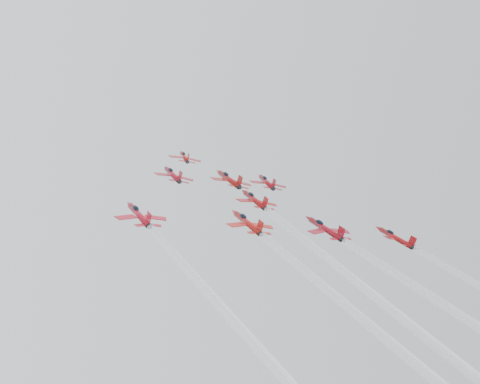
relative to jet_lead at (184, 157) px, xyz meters
name	(u,v)px	position (x,y,z in m)	size (l,w,h in m)	color
jet_lead	(184,157)	(0.00, 0.00, 0.00)	(8.60, 11.02, 6.94)	#9E100F
jet_row2_left	(172,174)	(-9.04, -16.29, -9.45)	(9.21, 11.81, 7.44)	maroon
jet_row2_center	(229,179)	(5.50, -14.48, -8.39)	(10.47, 13.42, 8.45)	maroon
jet_row2_right	(266,182)	(16.33, -13.02, -7.55)	(9.52, 12.21, 7.69)	maroon
jet_center	(387,305)	(5.29, -67.18, -39.07)	(9.55, 90.22, 53.10)	#9B0E10
jet_rear_farleft	(243,362)	(-24.02, -78.91, -45.88)	(8.98, 84.89, 49.96)	#B21022
jet_rear_left	(405,363)	(-3.36, -79.84, -46.42)	(9.40, 88.83, 52.28)	#B01610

